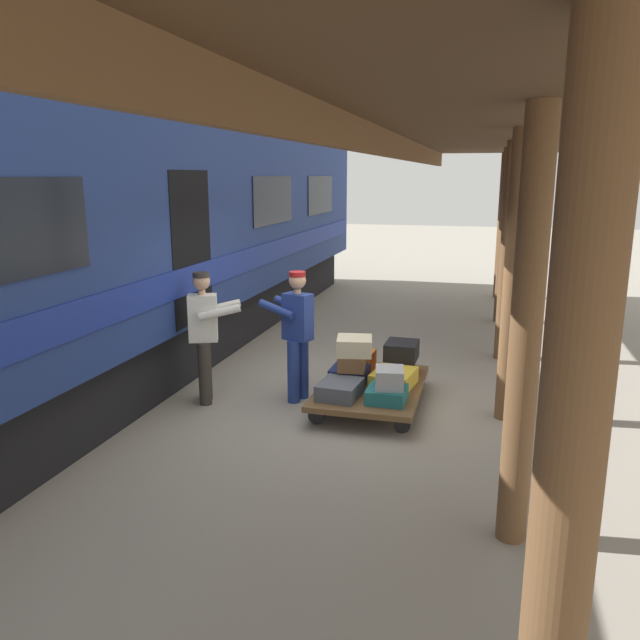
{
  "coord_description": "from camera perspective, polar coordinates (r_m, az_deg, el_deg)",
  "views": [
    {
      "loc": [
        -1.61,
        7.5,
        2.88
      ],
      "look_at": [
        0.32,
        0.27,
        1.15
      ],
      "focal_mm": 35.12,
      "sensor_mm": 36.0,
      "label": 1
    }
  ],
  "objects": [
    {
      "name": "ground_plane",
      "position": [
        8.19,
        2.7,
        -7.58
      ],
      "size": [
        60.0,
        60.0,
        0.0
      ],
      "primitive_type": "plane",
      "color": "gray"
    },
    {
      "name": "platform_canopy",
      "position": [
        7.51,
        17.58,
        15.16
      ],
      "size": [
        3.2,
        16.82,
        3.56
      ],
      "color": "brown",
      "rests_on": "ground_plane"
    },
    {
      "name": "train_car",
      "position": [
        9.19,
        -20.08,
        7.13
      ],
      "size": [
        3.02,
        18.64,
        4.0
      ],
      "color": "navy",
      "rests_on": "ground_plane"
    },
    {
      "name": "luggage_cart",
      "position": [
        8.09,
        4.69,
        -6.15
      ],
      "size": [
        1.27,
        2.0,
        0.27
      ],
      "color": "brown",
      "rests_on": "ground_plane"
    },
    {
      "name": "suitcase_red_plastic",
      "position": [
        8.52,
        7.27,
        -4.25
      ],
      "size": [
        0.38,
        0.55,
        0.19
      ],
      "primitive_type": "cube",
      "rotation": [
        0.0,
        0.0,
        0.02
      ],
      "color": "#AD231E",
      "rests_on": "luggage_cart"
    },
    {
      "name": "suitcase_orange_carryall",
      "position": [
        8.6,
        3.5,
        -3.77
      ],
      "size": [
        0.43,
        0.52,
        0.25
      ],
      "primitive_type": "cube",
      "rotation": [
        0.0,
        0.0,
        -0.07
      ],
      "color": "#CC6B23",
      "rests_on": "luggage_cart"
    },
    {
      "name": "suitcase_navy_fabric",
      "position": [
        8.1,
        2.71,
        -5.02
      ],
      "size": [
        0.46,
        0.49,
        0.21
      ],
      "primitive_type": "cube",
      "rotation": [
        0.0,
        0.0,
        -0.01
      ],
      "color": "navy",
      "rests_on": "luggage_cart"
    },
    {
      "name": "suitcase_yellow_case",
      "position": [
        8.0,
        6.73,
        -5.34
      ],
      "size": [
        0.57,
        0.69,
        0.2
      ],
      "primitive_type": "cube",
      "rotation": [
        0.0,
        0.0,
        -0.14
      ],
      "color": "gold",
      "rests_on": "luggage_cart"
    },
    {
      "name": "suitcase_teal_softside",
      "position": [
        7.49,
        6.1,
        -6.76
      ],
      "size": [
        0.46,
        0.49,
        0.17
      ],
      "primitive_type": "cube",
      "rotation": [
        0.0,
        0.0,
        -0.02
      ],
      "color": "#1E666B",
      "rests_on": "luggage_cart"
    },
    {
      "name": "suitcase_slate_roller",
      "position": [
        7.59,
        1.81,
        -6.33
      ],
      "size": [
        0.51,
        0.6,
        0.19
      ],
      "primitive_type": "cube",
      "rotation": [
        0.0,
        0.0,
        -0.08
      ],
      "color": "#4C515B",
      "rests_on": "luggage_cart"
    },
    {
      "name": "suitcase_brown_leather",
      "position": [
        8.01,
        2.96,
        -3.71
      ],
      "size": [
        0.4,
        0.58,
        0.19
      ],
      "primitive_type": "cube",
      "rotation": [
        0.0,
        0.0,
        0.13
      ],
      "color": "brown",
      "rests_on": "suitcase_navy_fabric"
    },
    {
      "name": "suitcase_black_hardshell",
      "position": [
        8.49,
        7.45,
        -2.81
      ],
      "size": [
        0.43,
        0.51,
        0.24
      ],
      "primitive_type": "cube",
      "rotation": [
        0.0,
        0.0,
        -0.02
      ],
      "color": "black",
      "rests_on": "suitcase_red_plastic"
    },
    {
      "name": "suitcase_gray_aluminum",
      "position": [
        7.44,
        6.34,
        -5.27
      ],
      "size": [
        0.39,
        0.44,
        0.23
      ],
      "primitive_type": "cube",
      "rotation": [
        0.0,
        0.0,
        0.16
      ],
      "color": "#9EA0A5",
      "rests_on": "suitcase_teal_softside"
    },
    {
      "name": "suitcase_cream_canvas",
      "position": [
        7.93,
        3.16,
        -2.37
      ],
      "size": [
        0.51,
        0.53,
        0.22
      ],
      "primitive_type": "cube",
      "rotation": [
        0.0,
        0.0,
        0.18
      ],
      "color": "beige",
      "rests_on": "suitcase_brown_leather"
    },
    {
      "name": "porter_in_overalls",
      "position": [
        8.05,
        -2.15,
        -1.04
      ],
      "size": [
        0.73,
        0.57,
        1.7
      ],
      "color": "navy",
      "rests_on": "ground_plane"
    },
    {
      "name": "porter_by_door",
      "position": [
        8.11,
        -10.43,
        -1.15
      ],
      "size": [
        0.74,
        0.59,
        1.7
      ],
      "color": "#332D28",
      "rests_on": "ground_plane"
    }
  ]
}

